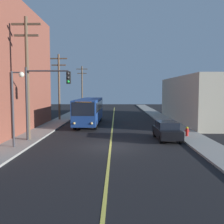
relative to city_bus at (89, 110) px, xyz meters
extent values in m
plane|color=black|center=(2.91, -13.06, -1.82)|extent=(120.00, 120.00, 0.00)
cube|color=gray|center=(-4.34, -3.06, -1.74)|extent=(2.50, 90.00, 0.15)
cube|color=gray|center=(10.16, -3.06, -1.74)|extent=(2.50, 90.00, 0.15)
cube|color=#D8CC4C|center=(2.91, 1.94, -1.81)|extent=(0.16, 60.00, 0.01)
cube|color=black|center=(-5.63, -6.86, -0.22)|extent=(0.06, 14.20, 1.30)
cube|color=black|center=(-5.63, -6.86, 2.98)|extent=(0.06, 14.20, 1.30)
cube|color=black|center=(-5.63, -6.86, 6.18)|extent=(0.06, 14.20, 1.30)
cube|color=beige|center=(17.41, 3.57, 1.21)|extent=(12.00, 20.75, 6.06)
cube|color=black|center=(11.45, 3.57, -0.22)|extent=(0.06, 14.52, 1.30)
cube|color=navy|center=(0.00, 0.01, 0.01)|extent=(2.65, 12.02, 2.75)
cube|color=black|center=(-0.05, -5.97, 0.53)|extent=(2.35, 0.10, 1.40)
cube|color=black|center=(0.05, 5.99, 0.63)|extent=(2.30, 0.10, 1.10)
cube|color=black|center=(-1.25, 0.02, 0.53)|extent=(0.14, 10.20, 1.10)
cube|color=black|center=(1.26, 0.00, 0.53)|extent=(0.14, 10.20, 1.10)
cube|color=orange|center=(-0.05, -5.96, 1.13)|extent=(1.79, 0.07, 0.30)
sphere|color=#F9D872|center=(-0.94, -6.00, -0.92)|extent=(0.24, 0.24, 0.24)
sphere|color=#F9D872|center=(0.84, -6.01, -0.92)|extent=(0.24, 0.24, 0.24)
cylinder|color=black|center=(-1.16, -4.18, -1.32)|extent=(0.31, 1.00, 1.00)
cylinder|color=black|center=(1.09, -4.20, -1.32)|extent=(0.31, 1.00, 1.00)
cylinder|color=black|center=(-1.10, 3.52, -1.32)|extent=(0.31, 1.00, 1.00)
cylinder|color=black|center=(1.15, 3.50, -1.32)|extent=(0.31, 1.00, 1.00)
cube|color=black|center=(7.71, -10.20, -1.15)|extent=(1.91, 4.44, 0.70)
cube|color=black|center=(7.71, -10.20, -0.50)|extent=(1.68, 2.50, 0.60)
cylinder|color=black|center=(6.95, -11.72, -1.50)|extent=(0.24, 0.65, 0.64)
cylinder|color=black|center=(8.55, -11.68, -1.50)|extent=(0.24, 0.65, 0.64)
cylinder|color=black|center=(6.87, -8.72, -1.50)|extent=(0.24, 0.65, 0.64)
cylinder|color=black|center=(8.47, -8.68, -1.50)|extent=(0.24, 0.65, 0.64)
cylinder|color=brown|center=(-4.01, -10.87, 3.38)|extent=(0.28, 0.28, 10.09)
cube|color=#4C3D2D|center=(-4.01, -10.87, 7.83)|extent=(2.40, 0.16, 0.16)
cube|color=#4C3D2D|center=(-4.01, -10.87, 6.93)|extent=(2.00, 0.16, 0.16)
cylinder|color=brown|center=(-4.67, 4.40, 2.88)|extent=(0.28, 0.28, 9.10)
cube|color=#4C3D2D|center=(-4.67, 4.40, 6.83)|extent=(2.40, 0.16, 0.16)
cube|color=#4C3D2D|center=(-4.67, 4.40, 5.93)|extent=(2.00, 0.16, 0.16)
cylinder|color=brown|center=(-3.95, 23.87, 2.91)|extent=(0.28, 0.28, 9.17)
cube|color=#4C3D2D|center=(-3.95, 23.87, 6.90)|extent=(2.40, 0.16, 0.16)
cube|color=#4C3D2D|center=(-3.95, 23.87, 6.00)|extent=(2.00, 0.16, 0.16)
cylinder|color=#2D2D33|center=(-4.04, -11.11, 1.33)|extent=(0.18, 0.18, 6.00)
cylinder|color=#2D2D33|center=(-2.29, -11.11, 4.03)|extent=(3.50, 0.12, 0.12)
cube|color=black|center=(-0.54, -11.11, 3.48)|extent=(0.32, 0.36, 1.00)
sphere|color=#2D2D2D|center=(-0.54, -11.30, 3.80)|extent=(0.22, 0.22, 0.22)
sphere|color=#2D2D2D|center=(-0.54, -11.30, 3.48)|extent=(0.22, 0.22, 0.22)
sphere|color=green|center=(-0.54, -11.30, 3.16)|extent=(0.22, 0.22, 0.22)
cylinder|color=#38383D|center=(-4.14, -13.82, 1.08)|extent=(0.16, 0.16, 5.50)
cylinder|color=#38383D|center=(-3.79, -13.82, 3.73)|extent=(0.70, 0.10, 0.10)
sphere|color=#EAE5C6|center=(-3.44, -13.82, 3.58)|extent=(0.40, 0.40, 0.40)
cylinder|color=red|center=(9.76, -9.00, -1.32)|extent=(0.26, 0.26, 0.70)
sphere|color=gold|center=(9.76, -9.00, -0.95)|extent=(0.24, 0.24, 0.24)
cylinder|color=red|center=(9.60, -9.00, -1.22)|extent=(0.12, 0.10, 0.10)
cylinder|color=red|center=(9.92, -9.00, -1.22)|extent=(0.12, 0.10, 0.10)
camera|label=1|loc=(3.36, -32.85, 2.49)|focal=42.57mm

